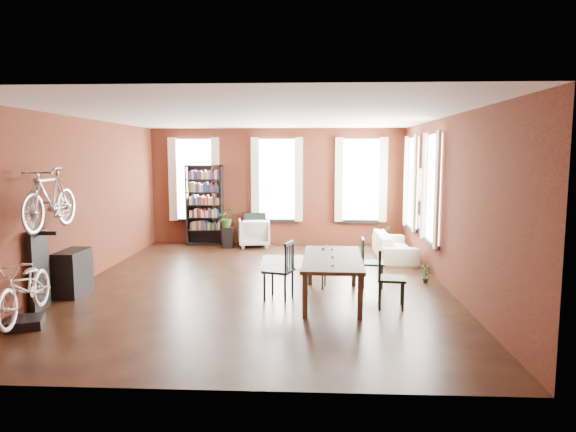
# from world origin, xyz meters

# --- Properties ---
(room) EXTENTS (9.00, 9.04, 3.22)m
(room) POSITION_xyz_m (0.25, 0.62, 2.14)
(room) COLOR black
(room) RESTS_ON ground
(dining_table) EXTENTS (1.07, 2.22, 0.75)m
(dining_table) POSITION_xyz_m (1.33, -1.03, 0.37)
(dining_table) COLOR #4F402F
(dining_table) RESTS_ON ground
(dining_chair_a) EXTENTS (0.58, 0.58, 1.01)m
(dining_chair_a) POSITION_xyz_m (0.41, -0.99, 0.50)
(dining_chair_a) COLOR #1A3739
(dining_chair_a) RESTS_ON ground
(dining_chair_b) EXTENTS (0.42, 0.42, 0.79)m
(dining_chair_b) POSITION_xyz_m (1.06, -0.20, 0.39)
(dining_chair_b) COLOR black
(dining_chair_b) RESTS_ON ground
(dining_chair_c) EXTENTS (0.49, 0.49, 0.97)m
(dining_chair_c) POSITION_xyz_m (2.28, -1.42, 0.49)
(dining_chair_c) COLOR black
(dining_chair_c) RESTS_ON ground
(dining_chair_d) EXTENTS (0.44, 0.44, 0.92)m
(dining_chair_d) POSITION_xyz_m (2.12, -0.08, 0.46)
(dining_chair_d) COLOR #1B3D3D
(dining_chair_d) RESTS_ON ground
(bookshelf) EXTENTS (1.00, 0.32, 2.20)m
(bookshelf) POSITION_xyz_m (-2.00, 4.30, 1.10)
(bookshelf) COLOR black
(bookshelf) RESTS_ON ground
(white_armchair) EXTENTS (0.93, 0.89, 0.83)m
(white_armchair) POSITION_xyz_m (-0.61, 4.04, 0.42)
(white_armchair) COLOR silver
(white_armchair) RESTS_ON ground
(cream_sofa) EXTENTS (0.61, 2.08, 0.81)m
(cream_sofa) POSITION_xyz_m (2.95, 2.60, 0.41)
(cream_sofa) COLOR beige
(cream_sofa) RESTS_ON ground
(striped_rug) EXTENTS (1.07, 1.64, 0.01)m
(striped_rug) POSITION_xyz_m (0.30, 2.01, 0.01)
(striped_rug) COLOR black
(striped_rug) RESTS_ON ground
(bike_trainer) EXTENTS (0.61, 0.61, 0.14)m
(bike_trainer) POSITION_xyz_m (-3.17, -2.66, 0.07)
(bike_trainer) COLOR black
(bike_trainer) RESTS_ON ground
(bike_wall_rack) EXTENTS (0.16, 0.60, 1.30)m
(bike_wall_rack) POSITION_xyz_m (-3.40, -1.80, 0.65)
(bike_wall_rack) COLOR black
(bike_wall_rack) RESTS_ON ground
(console_table) EXTENTS (0.40, 0.80, 0.80)m
(console_table) POSITION_xyz_m (-3.28, -0.90, 0.40)
(console_table) COLOR black
(console_table) RESTS_ON ground
(plant_stand) EXTENTS (0.28, 0.28, 0.54)m
(plant_stand) POSITION_xyz_m (-1.27, 3.80, 0.27)
(plant_stand) COLOR black
(plant_stand) RESTS_ON ground
(plant_by_sofa) EXTENTS (0.48, 0.64, 0.26)m
(plant_by_sofa) POSITION_xyz_m (2.95, 4.21, 0.13)
(plant_by_sofa) COLOR #2D5722
(plant_by_sofa) RESTS_ON ground
(plant_small) EXTENTS (0.34, 0.43, 0.14)m
(plant_small) POSITION_xyz_m (3.19, 0.24, 0.07)
(plant_small) COLOR #295421
(plant_small) RESTS_ON ground
(bicycle_floor) EXTENTS (0.72, 0.99, 1.74)m
(bicycle_floor) POSITION_xyz_m (-3.14, -2.65, 1.01)
(bicycle_floor) COLOR white
(bicycle_floor) RESTS_ON bike_trainer
(bicycle_hung) EXTENTS (0.47, 1.00, 1.66)m
(bicycle_hung) POSITION_xyz_m (-3.15, -1.80, 2.13)
(bicycle_hung) COLOR #A5A8AD
(bicycle_hung) RESTS_ON bike_wall_rack
(plant_on_stand) EXTENTS (0.64, 0.66, 0.41)m
(plant_on_stand) POSITION_xyz_m (-1.31, 3.83, 0.75)
(plant_on_stand) COLOR #315221
(plant_on_stand) RESTS_ON plant_stand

